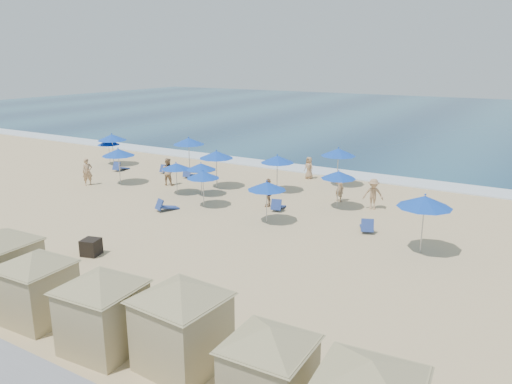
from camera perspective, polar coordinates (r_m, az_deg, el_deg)
ground at (r=25.80m, az=-9.02°, el=-3.97°), size 160.00×160.00×0.00m
ocean at (r=75.66m, az=19.03°, el=8.04°), size 160.00×80.00×0.06m
surf_line at (r=38.45m, az=5.96°, el=2.58°), size 160.00×2.50×0.08m
trash_bin at (r=23.03m, az=-18.33°, el=-6.00°), size 0.89×0.89×0.73m
cabana_1 at (r=20.09m, az=-27.02°, el=-6.30°), size 4.45×4.45×2.79m
cabana_2 at (r=17.83m, az=-23.89°, el=-8.89°), size 4.20×4.20×2.64m
cabana_3 at (r=15.45m, az=-17.22°, el=-11.75°), size 4.35×4.35×2.73m
cabana_4 at (r=14.16m, az=-8.52°, el=-13.48°), size 4.54×4.54×2.85m
cabana_5 at (r=12.46m, az=1.52°, el=-18.56°), size 4.09×4.09×2.56m
umbrella_0 at (r=41.78m, az=-16.50°, el=5.46°), size 1.79×1.79×2.04m
umbrella_1 at (r=34.87m, az=-15.47°, el=4.39°), size 2.21×2.21×2.51m
umbrella_2 at (r=37.63m, az=-7.70°, el=5.77°), size 2.34×2.34×2.67m
umbrella_3 at (r=31.55m, az=-9.12°, el=2.94°), size 1.82×1.82×2.07m
umbrella_4 at (r=32.72m, az=-4.56°, el=4.28°), size 2.24×2.24×2.55m
umbrella_5 at (r=31.01m, az=-6.31°, el=2.92°), size 1.86×1.86×2.12m
umbrella_6 at (r=28.63m, az=-6.07°, el=1.97°), size 1.90×1.90×2.17m
umbrella_7 at (r=31.67m, az=2.45°, el=3.77°), size 2.15×2.15×2.44m
umbrella_8 at (r=25.61m, az=1.23°, el=0.70°), size 2.01×2.01×2.28m
umbrella_9 at (r=33.55m, az=9.40°, el=4.52°), size 2.32×2.32×2.64m
umbrella_10 at (r=28.49m, az=9.42°, el=1.95°), size 1.99×1.99×2.26m
umbrella_11 at (r=22.72m, az=18.73°, el=-1.05°), size 2.38×2.38×2.71m
umbrella_12 at (r=41.14m, az=-16.14°, el=6.02°), size 2.27×2.27×2.59m
beach_chair_0 at (r=39.39m, az=-15.30°, el=2.74°), size 0.72×1.40×0.74m
beach_chair_1 at (r=37.90m, az=-10.24°, el=2.54°), size 0.66×1.28×0.68m
beach_chair_2 at (r=36.20m, az=-7.75°, el=2.05°), size 0.94×1.35×0.68m
beach_chair_3 at (r=28.56m, az=-10.35°, el=-1.62°), size 1.02×1.42×0.72m
beach_chair_4 at (r=28.21m, az=2.50°, el=-1.58°), size 0.87×1.41×0.72m
beach_chair_5 at (r=25.39m, az=12.55°, el=-3.85°), size 1.08×1.50×0.75m
beachgoer_0 at (r=35.38m, az=-18.71°, el=2.19°), size 0.70×0.79×1.83m
beachgoer_1 at (r=34.07m, az=-10.05°, el=2.31°), size 1.06×0.92×1.84m
beachgoer_2 at (r=28.74m, az=1.43°, el=-0.05°), size 0.73×1.05×1.66m
beachgoer_3 at (r=28.97m, az=13.25°, el=-0.23°), size 1.29×0.98×1.76m
beachgoer_4 at (r=35.57m, az=6.06°, el=2.77°), size 0.88×0.72×1.56m
beachgoer_5 at (r=30.21m, az=9.52°, el=0.47°), size 0.69×0.58×1.63m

